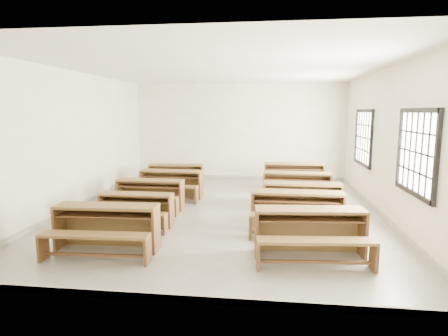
# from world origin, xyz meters

# --- Properties ---
(room) EXTENTS (8.50, 8.50, 3.20)m
(room) POSITION_xyz_m (0.09, 0.00, 2.14)
(room) COLOR gray
(room) RESTS_ON ground
(desk_set_0) EXTENTS (1.72, 0.94, 0.76)m
(desk_set_0) POSITION_xyz_m (-1.61, -2.72, 0.44)
(desk_set_0) COLOR brown
(desk_set_0) RESTS_ON ground
(desk_set_1) EXTENTS (1.47, 0.77, 0.66)m
(desk_set_1) POSITION_xyz_m (-1.60, -1.38, 0.38)
(desk_set_1) COLOR brown
(desk_set_1) RESTS_ON ground
(desk_set_2) EXTENTS (1.57, 0.83, 0.70)m
(desk_set_2) POSITION_xyz_m (-1.74, -0.09, 0.41)
(desk_set_2) COLOR brown
(desk_set_2) RESTS_ON ground
(desk_set_3) EXTENTS (1.67, 0.91, 0.74)m
(desk_set_3) POSITION_xyz_m (-1.55, 1.11, 0.43)
(desk_set_3) COLOR brown
(desk_set_3) RESTS_ON ground
(desk_set_4) EXTENTS (1.66, 0.96, 0.72)m
(desk_set_4) POSITION_xyz_m (-1.73, 2.36, 0.42)
(desk_set_4) COLOR brown
(desk_set_4) RESTS_ON ground
(desk_set_5) EXTENTS (1.78, 1.03, 0.77)m
(desk_set_5) POSITION_xyz_m (1.67, -2.59, 0.45)
(desk_set_5) COLOR brown
(desk_set_5) RESTS_ON ground
(desk_set_6) EXTENTS (1.74, 0.93, 0.78)m
(desk_set_6) POSITION_xyz_m (1.56, -1.37, 0.45)
(desk_set_6) COLOR brown
(desk_set_6) RESTS_ON ground
(desk_set_7) EXTENTS (1.68, 0.90, 0.75)m
(desk_set_7) POSITION_xyz_m (1.74, -0.32, 0.44)
(desk_set_7) COLOR brown
(desk_set_7) RESTS_ON ground
(desk_set_8) EXTENTS (1.73, 0.97, 0.76)m
(desk_set_8) POSITION_xyz_m (1.72, 1.04, 0.44)
(desk_set_8) COLOR brown
(desk_set_8) RESTS_ON ground
(desk_set_9) EXTENTS (1.73, 0.90, 0.78)m
(desk_set_9) POSITION_xyz_m (1.74, 2.63, 0.45)
(desk_set_9) COLOR brown
(desk_set_9) RESTS_ON ground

